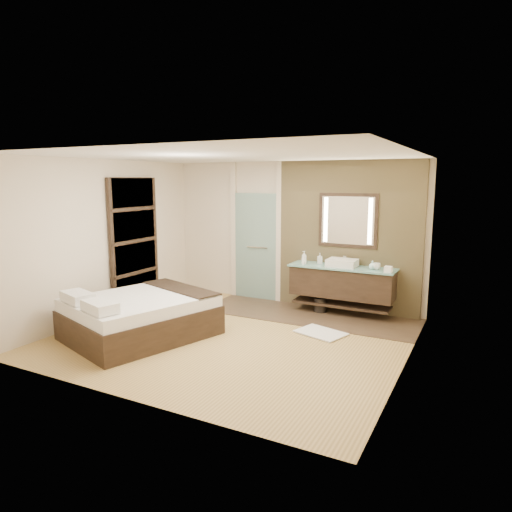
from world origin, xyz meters
The scene contains 15 objects.
floor centered at (0.00, 0.00, 0.00)m, with size 5.00×5.00×0.00m, color olive.
tile_strip centered at (0.60, 1.60, 0.01)m, with size 3.80×1.30×0.01m, color #3E2D22.
stone_wall centered at (1.10, 2.21, 1.35)m, with size 2.60×0.08×2.70m, color tan.
vanity centered at (1.10, 1.92, 0.58)m, with size 1.85×0.55×0.88m.
mirror_unit centered at (1.10, 2.16, 1.65)m, with size 1.06×0.04×0.96m.
frosted_door centered at (-0.75, 2.20, 1.14)m, with size 1.10×0.12×2.70m.
shoji_partition centered at (-2.43, 0.60, 1.21)m, with size 0.06×1.20×2.40m.
bed centered at (-1.27, -0.62, 0.32)m, with size 2.13×2.39×0.77m.
bath_mat centered at (1.13, 0.75, 0.02)m, with size 0.72×0.50×0.02m, color white.
waste_bin centered at (0.74, 1.85, 0.14)m, with size 0.22×0.22×0.27m, color black.
tissue_box centered at (1.92, 1.75, 0.92)m, with size 0.12×0.12×0.10m, color white.
soap_bottle_a centered at (0.43, 1.81, 0.98)m, with size 0.09×0.09×0.24m, color white.
soap_bottle_b centered at (0.66, 1.99, 0.96)m, with size 0.09×0.09×0.19m, color #B2B2B2.
soap_bottle_c centered at (1.62, 1.90, 0.94)m, with size 0.11×0.11×0.14m, color #C2F4F4.
cup centered at (1.69, 1.92, 0.92)m, with size 0.14×0.14×0.11m, color white.
Camera 1 is at (3.35, -5.73, 2.36)m, focal length 32.00 mm.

